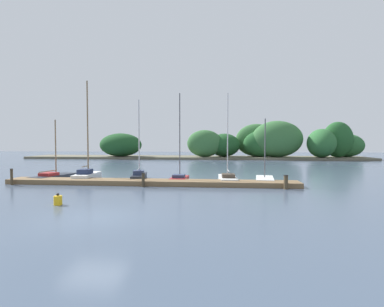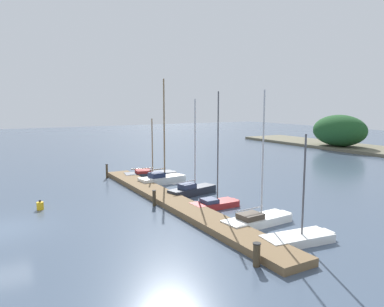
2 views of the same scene
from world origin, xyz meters
The scene contains 12 objects.
ground centered at (0.00, 0.00, 0.00)m, with size 160.00×160.00×0.00m, color #425166.
dock_pier centered at (0.00, 9.53, 0.17)m, with size 21.45×1.80×0.35m.
sailboat_0 centered at (-8.72, 11.79, 0.27)m, with size 2.12×4.59×4.99m.
sailboat_1 centered at (-5.71, 11.55, 0.46)m, with size 1.62×3.94×8.12m.
sailboat_2 centered at (-1.46, 11.84, 0.38)m, with size 1.77×3.90×6.56m.
sailboat_3 centered at (1.93, 11.46, 0.31)m, with size 1.23×3.10×6.96m.
sailboat_4 centered at (5.71, 11.64, 0.31)m, with size 1.50×4.24×6.95m.
sailboat_5 centered at (8.57, 11.66, 0.24)m, with size 1.68×3.65×4.94m.
mooring_piling_0 centered at (-9.99, 8.37, 0.60)m, with size 0.21×0.21×1.19m.
mooring_piling_1 centered at (-0.18, 8.35, 0.50)m, with size 0.24×0.24×1.00m.
mooring_piling_2 centered at (9.49, 8.36, 0.48)m, with size 0.32×0.32×0.94m.
channel_buoy_0 centered at (-2.85, 2.16, 0.24)m, with size 0.40×0.40×0.60m.
Camera 2 is at (19.96, -0.52, 6.29)m, focal length 34.33 mm.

